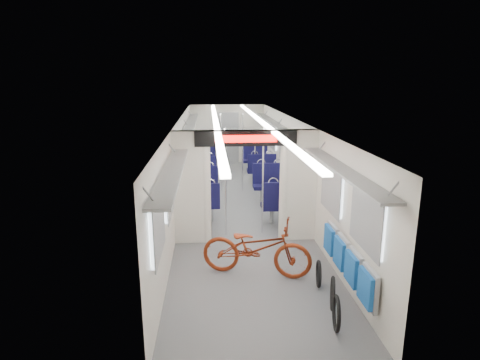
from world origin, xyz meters
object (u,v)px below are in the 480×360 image
(bike_hoop_b, at_px, (333,295))
(stanchion_far_left, at_px, (221,153))
(stanchion_near_left, at_px, (226,183))
(seat_bay_near_left, at_px, (201,191))
(seat_bay_far_right, at_px, (258,162))
(bike_hoop_c, at_px, (319,275))
(seat_bay_near_right, at_px, (276,190))
(flip_bench, at_px, (347,261))
(bike_hoop_a, at_px, (336,315))
(stanchion_far_right, at_px, (242,153))
(seat_bay_far_left, at_px, (203,163))
(stanchion_near_right, at_px, (263,182))
(bicycle, at_px, (256,248))

(bike_hoop_b, distance_m, stanchion_far_left, 6.73)
(stanchion_near_left, relative_size, stanchion_far_left, 1.00)
(seat_bay_near_left, relative_size, seat_bay_far_right, 0.97)
(bike_hoop_c, bearing_deg, bike_hoop_b, -87.60)
(seat_bay_near_right, bearing_deg, flip_bench, -84.26)
(seat_bay_near_right, xyz_separation_m, seat_bay_far_right, (0.00, 3.63, -0.02))
(flip_bench, xyz_separation_m, bike_hoop_b, (-0.32, -0.37, -0.35))
(bike_hoop_a, relative_size, stanchion_far_left, 0.22)
(bike_hoop_b, distance_m, stanchion_far_right, 6.56)
(seat_bay_far_left, bearing_deg, stanchion_far_left, -70.01)
(seat_bay_far_left, distance_m, stanchion_near_right, 5.25)
(bike_hoop_c, xyz_separation_m, stanchion_near_left, (-1.40, 2.35, 0.95))
(seat_bay_near_right, bearing_deg, bike_hoop_b, -88.74)
(seat_bay_far_right, bearing_deg, seat_bay_near_left, -118.22)
(bike_hoop_b, height_order, seat_bay_near_left, seat_bay_near_left)
(seat_bay_near_left, xyz_separation_m, seat_bay_near_right, (1.87, -0.15, 0.03))
(flip_bench, distance_m, bike_hoop_c, 0.59)
(bike_hoop_c, distance_m, seat_bay_far_right, 7.51)
(bicycle, bearing_deg, seat_bay_far_left, 24.69)
(bike_hoop_b, relative_size, seat_bay_far_right, 0.25)
(seat_bay_near_left, bearing_deg, seat_bay_far_right, 61.78)
(flip_bench, relative_size, seat_bay_near_right, 0.97)
(bicycle, xyz_separation_m, seat_bay_far_right, (0.88, 7.02, 0.04))
(flip_bench, relative_size, bike_hoop_c, 4.73)
(bike_hoop_c, distance_m, seat_bay_near_right, 3.89)
(stanchion_far_right, bearing_deg, bicycle, -92.19)
(bike_hoop_a, height_order, seat_bay_far_left, seat_bay_far_left)
(bicycle, bearing_deg, bike_hoop_a, -135.37)
(bike_hoop_c, bearing_deg, seat_bay_far_right, 90.55)
(bike_hoop_b, xyz_separation_m, stanchion_far_left, (-1.40, 6.52, 0.92))
(seat_bay_near_left, bearing_deg, stanchion_near_left, -71.96)
(bike_hoop_a, height_order, stanchion_far_left, stanchion_far_left)
(bicycle, relative_size, stanchion_near_right, 0.82)
(seat_bay_near_right, distance_m, stanchion_near_right, 1.69)
(bike_hoop_a, bearing_deg, stanchion_near_right, 98.49)
(flip_bench, bearing_deg, seat_bay_near_right, 95.74)
(bike_hoop_c, relative_size, seat_bay_far_right, 0.22)
(seat_bay_far_right, bearing_deg, stanchion_far_right, -111.60)
(bike_hoop_c, xyz_separation_m, seat_bay_near_left, (-1.94, 4.02, 0.33))
(seat_bay_near_right, bearing_deg, stanchion_near_left, -130.89)
(bike_hoop_b, xyz_separation_m, seat_bay_near_left, (-1.97, 4.68, 0.30))
(bike_hoop_c, bearing_deg, flip_bench, -39.88)
(flip_bench, bearing_deg, seat_bay_near_left, 117.96)
(seat_bay_near_left, xyz_separation_m, stanchion_near_right, (1.34, -1.64, 0.62))
(bike_hoop_b, distance_m, seat_bay_near_right, 4.54)
(stanchion_far_right, bearing_deg, bike_hoop_b, -83.09)
(stanchion_near_right, relative_size, stanchion_far_right, 1.00)
(stanchion_far_right, bearing_deg, stanchion_near_left, -100.58)
(seat_bay_near_left, xyz_separation_m, seat_bay_far_right, (1.87, 3.49, 0.01))
(bike_hoop_a, bearing_deg, bicycle, 118.05)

